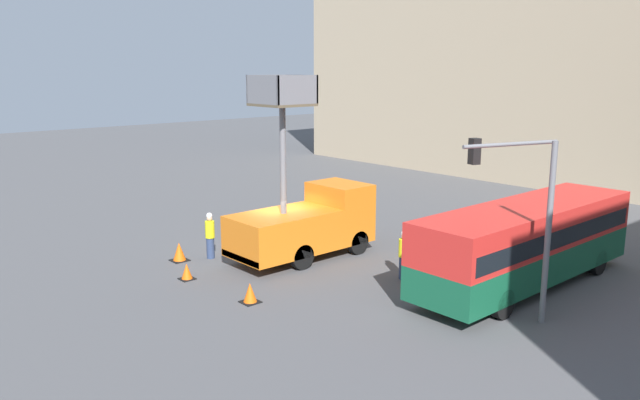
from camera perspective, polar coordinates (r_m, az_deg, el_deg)
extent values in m
plane|color=#4C4C4F|center=(26.17, -3.88, -4.93)|extent=(120.00, 120.00, 0.00)
cube|color=tan|center=(45.88, 23.43, 12.96)|extent=(44.00, 10.00, 18.27)
cube|color=orange|center=(26.50, 1.81, -1.01)|extent=(2.50, 1.82, 2.40)
cube|color=orange|center=(24.68, -3.32, -2.99)|extent=(2.50, 4.24, 1.57)
cube|color=red|center=(23.69, -7.26, -5.32)|extent=(2.45, 0.10, 0.24)
cylinder|color=black|center=(27.56, 0.23, -2.95)|extent=(0.30, 0.99, 0.99)
cylinder|color=black|center=(26.02, 3.46, -3.89)|extent=(0.30, 0.99, 0.99)
cylinder|color=black|center=(25.72, -4.83, -4.10)|extent=(0.30, 0.99, 0.99)
cylinder|color=black|center=(24.06, -1.67, -5.20)|extent=(0.30, 0.99, 0.99)
cylinder|color=slate|center=(24.09, -3.41, 3.62)|extent=(0.24, 0.24, 4.17)
cube|color=brown|center=(23.88, -3.47, 8.70)|extent=(1.95, 1.92, 0.10)
cube|color=slate|center=(24.59, -4.85, 10.12)|extent=(0.08, 1.92, 1.05)
cube|color=slate|center=(23.12, -2.04, 10.04)|extent=(0.08, 1.92, 1.05)
cube|color=slate|center=(24.43, -1.77, 10.14)|extent=(1.95, 0.08, 1.05)
cube|color=slate|center=(23.30, -5.30, 10.01)|extent=(1.95, 0.08, 1.05)
cube|color=#145638|center=(23.29, 18.25, -5.17)|extent=(2.59, 10.29, 1.14)
cube|color=red|center=(22.96, 18.46, -2.15)|extent=(2.59, 10.29, 1.39)
cube|color=black|center=(23.01, 18.42, -2.65)|extent=(2.61, 9.88, 0.61)
cylinder|color=black|center=(26.64, 19.55, -4.23)|extent=(0.30, 0.96, 0.96)
cylinder|color=black|center=(25.68, 24.03, -5.19)|extent=(0.30, 0.96, 0.96)
cylinder|color=black|center=(21.49, 11.13, -7.61)|extent=(0.30, 0.96, 0.96)
cylinder|color=black|center=(20.28, 16.33, -9.09)|extent=(0.30, 0.96, 0.96)
cylinder|color=slate|center=(19.72, 20.13, -2.94)|extent=(0.18, 0.18, 5.55)
cylinder|color=slate|center=(20.62, 17.11, 4.90)|extent=(1.26, 3.54, 0.13)
cube|color=black|center=(22.09, 13.95, 4.35)|extent=(0.40, 0.40, 0.90)
sphere|color=red|center=(22.06, 13.98, 4.99)|extent=(0.20, 0.20, 0.20)
cylinder|color=navy|center=(25.80, -9.98, -4.33)|extent=(0.32, 0.32, 0.87)
cylinder|color=yellow|center=(25.60, -10.04, -2.66)|extent=(0.38, 0.38, 0.69)
sphere|color=tan|center=(25.49, -10.08, -1.66)|extent=(0.24, 0.24, 0.24)
sphere|color=white|center=(25.46, -10.09, -1.43)|extent=(0.25, 0.25, 0.25)
cylinder|color=navy|center=(23.20, 7.62, -6.16)|extent=(0.32, 0.32, 0.84)
cylinder|color=yellow|center=(22.98, 7.67, -4.37)|extent=(0.38, 0.38, 0.67)
sphere|color=tan|center=(22.86, 7.71, -3.30)|extent=(0.23, 0.23, 0.23)
sphere|color=white|center=(22.83, 7.71, -3.05)|extent=(0.24, 0.24, 0.24)
cube|color=black|center=(23.59, -12.06, -7.06)|extent=(0.53, 0.53, 0.03)
cone|color=#F25B0F|center=(23.50, -12.09, -6.40)|extent=(0.42, 0.42, 0.60)
cube|color=black|center=(25.84, -12.71, -5.39)|extent=(0.66, 0.66, 0.03)
cone|color=#F25B0F|center=(25.74, -12.75, -4.62)|extent=(0.53, 0.53, 0.75)
cube|color=black|center=(21.04, -6.40, -9.24)|extent=(0.59, 0.59, 0.03)
cone|color=#F25B0F|center=(20.92, -6.42, -8.42)|extent=(0.47, 0.47, 0.67)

